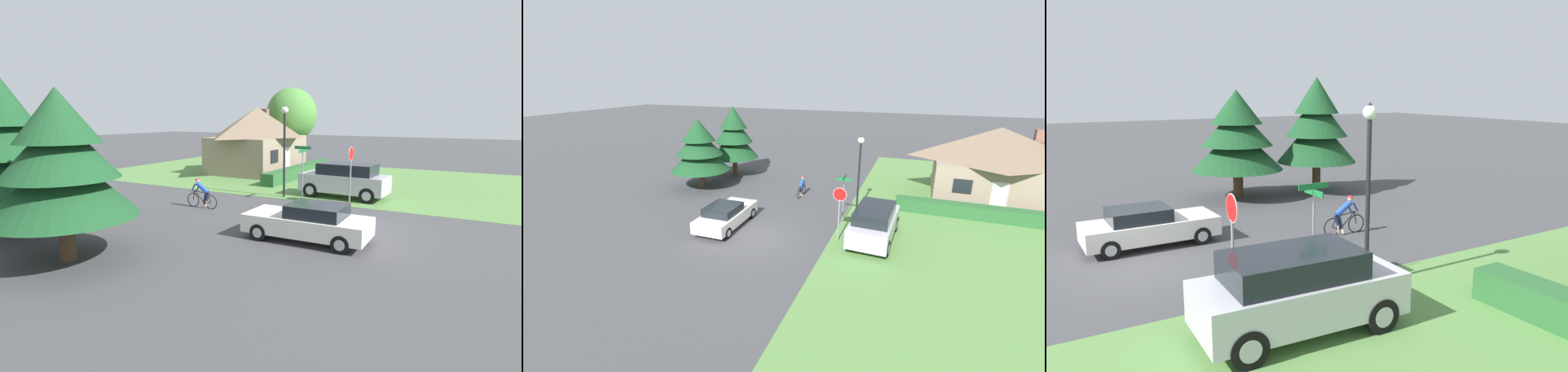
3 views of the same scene
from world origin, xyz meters
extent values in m
plane|color=#424244|center=(0.00, 0.00, 0.00)|extent=(140.00, 140.00, 0.00)
cube|color=#568442|center=(11.80, 4.00, 0.01)|extent=(16.00, 36.00, 0.01)
cube|color=gray|center=(12.51, 11.15, 1.37)|extent=(7.45, 5.11, 2.75)
pyramid|color=#75604C|center=(12.51, 11.15, 3.86)|extent=(8.04, 5.52, 2.23)
cube|color=silver|center=(12.51, 8.57, 1.00)|extent=(0.90, 0.06, 2.00)
cube|color=black|center=(10.42, 8.57, 1.51)|extent=(1.10, 0.06, 0.90)
cube|color=brown|center=(14.74, 11.66, 4.49)|extent=(0.50, 0.50, 0.80)
cube|color=#285B2D|center=(11.66, 7.13, 0.40)|extent=(10.14, 0.90, 0.81)
cube|color=silver|center=(-2.12, 0.83, 0.58)|extent=(1.92, 4.41, 0.64)
cube|color=black|center=(-2.12, 0.46, 1.12)|extent=(1.66, 1.95, 0.45)
cylinder|color=black|center=(-2.97, 2.31, 0.31)|extent=(0.28, 0.62, 0.61)
cylinder|color=#ADADB2|center=(-2.97, 2.31, 0.31)|extent=(0.29, 0.36, 0.35)
cylinder|color=black|center=(-1.33, 2.33, 0.31)|extent=(0.28, 0.62, 0.61)
cylinder|color=#ADADB2|center=(-1.33, 2.33, 0.31)|extent=(0.29, 0.36, 0.35)
cylinder|color=black|center=(-2.92, -0.67, 0.31)|extent=(0.28, 0.62, 0.61)
cylinder|color=#ADADB2|center=(-2.92, -0.67, 0.31)|extent=(0.29, 0.36, 0.35)
cylinder|color=black|center=(-1.28, -0.64, 0.31)|extent=(0.28, 0.62, 0.61)
cylinder|color=#ADADB2|center=(-1.28, -0.64, 0.31)|extent=(0.29, 0.36, 0.35)
torus|color=black|center=(0.19, 6.68, 0.33)|extent=(0.05, 0.70, 0.70)
torus|color=black|center=(0.20, 7.74, 0.33)|extent=(0.05, 0.70, 0.70)
cylinder|color=black|center=(0.19, 6.95, 0.47)|extent=(0.04, 0.18, 0.51)
cylinder|color=black|center=(0.20, 7.34, 0.50)|extent=(0.04, 0.66, 0.60)
cylinder|color=black|center=(0.19, 7.26, 0.75)|extent=(0.05, 0.78, 0.11)
cylinder|color=black|center=(0.19, 6.85, 0.27)|extent=(0.04, 0.35, 0.15)
cylinder|color=black|center=(0.19, 6.78, 0.52)|extent=(0.03, 0.22, 0.40)
cylinder|color=black|center=(0.20, 7.70, 0.56)|extent=(0.04, 0.12, 0.47)
cylinder|color=black|center=(0.20, 7.65, 0.79)|extent=(0.44, 0.03, 0.02)
ellipsoid|color=black|center=(0.19, 6.87, 0.74)|extent=(0.08, 0.20, 0.05)
cylinder|color=#262D4C|center=(0.19, 6.87, 0.59)|extent=(0.11, 0.25, 0.42)
cylinder|color=#262D4C|center=(0.19, 7.03, 0.51)|extent=(0.11, 0.26, 0.57)
cylinder|color=beige|center=(0.19, 6.94, 0.24)|extent=(0.08, 0.08, 0.30)
cylinder|color=beige|center=(0.24, 7.10, 0.15)|extent=(0.17, 0.08, 0.21)
cylinder|color=#264CB2|center=(0.19, 7.17, 0.97)|extent=(0.23, 0.71, 0.58)
cylinder|color=#264CB2|center=(0.20, 7.42, 0.97)|extent=(0.07, 0.26, 0.36)
cylinder|color=#264CB2|center=(0.20, 7.70, 0.97)|extent=(0.07, 0.26, 0.36)
sphere|color=beige|center=(0.20, 7.46, 1.31)|extent=(0.19, 0.19, 0.19)
ellipsoid|color=red|center=(0.20, 7.46, 1.36)|extent=(0.22, 0.18, 0.12)
cube|color=#B7B7BC|center=(5.88, 2.03, 0.80)|extent=(2.18, 4.64, 0.93)
cube|color=black|center=(5.87, 1.87, 1.56)|extent=(1.86, 3.01, 0.59)
cylinder|color=black|center=(5.09, 3.62, 0.40)|extent=(0.32, 0.81, 0.80)
cylinder|color=#ADADB2|center=(5.09, 3.62, 0.40)|extent=(0.32, 0.48, 0.46)
cylinder|color=black|center=(6.82, 3.53, 0.40)|extent=(0.32, 0.81, 0.80)
cylinder|color=#ADADB2|center=(6.82, 3.53, 0.40)|extent=(0.32, 0.48, 0.46)
cylinder|color=black|center=(4.94, 0.53, 0.40)|extent=(0.32, 0.81, 0.80)
cylinder|color=#ADADB2|center=(4.94, 0.53, 0.40)|extent=(0.32, 0.48, 0.46)
cylinder|color=black|center=(6.67, 0.45, 0.40)|extent=(0.32, 0.81, 0.80)
cylinder|color=#ADADB2|center=(6.67, 0.45, 0.40)|extent=(0.32, 0.48, 0.46)
cylinder|color=gray|center=(4.19, 1.20, 1.13)|extent=(0.07, 0.07, 2.26)
cylinder|color=red|center=(4.19, 1.20, 2.54)|extent=(0.66, 0.04, 0.66)
cylinder|color=silver|center=(4.19, 1.20, 2.54)|extent=(0.69, 0.03, 0.69)
cylinder|color=black|center=(4.48, 4.93, 2.24)|extent=(0.12, 0.12, 4.48)
sphere|color=white|center=(4.48, 4.93, 4.65)|extent=(0.38, 0.38, 0.38)
cone|color=black|center=(4.48, 4.93, 4.84)|extent=(0.23, 0.23, 0.15)
cylinder|color=gray|center=(3.89, 3.61, 1.27)|extent=(0.06, 0.06, 2.55)
cube|color=#197238|center=(3.89, 3.61, 2.61)|extent=(0.90, 0.03, 0.16)
cube|color=#197238|center=(3.89, 3.61, 2.77)|extent=(0.03, 0.90, 0.16)
cylinder|color=#4C3823|center=(-7.57, 6.39, 0.70)|extent=(0.48, 0.48, 1.39)
cone|color=#194723|center=(-7.57, 6.39, 2.45)|extent=(4.36, 4.36, 2.12)
cone|color=#194723|center=(-7.57, 6.39, 3.50)|extent=(3.40, 3.40, 1.87)
cone|color=#194723|center=(-7.57, 6.39, 4.40)|extent=(2.44, 2.44, 1.61)
cylinder|color=#4C3823|center=(-6.90, 10.43, 0.78)|extent=(0.42, 0.42, 1.57)
cone|color=#194723|center=(-6.90, 10.43, 2.75)|extent=(4.01, 4.01, 2.37)
cone|color=#194723|center=(-6.90, 10.43, 3.91)|extent=(3.13, 3.13, 2.08)
cone|color=#194723|center=(-6.90, 10.43, 4.91)|extent=(2.24, 2.24, 1.80)
camera|label=1|loc=(-15.07, -4.50, 4.40)|focal=28.00mm
camera|label=2|loc=(7.56, -15.02, 8.16)|focal=24.00mm
camera|label=3|loc=(14.86, -3.15, 5.27)|focal=35.00mm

